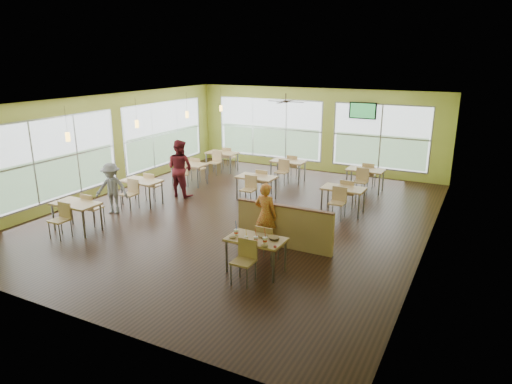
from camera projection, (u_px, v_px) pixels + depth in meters
room at (241, 160)px, 12.58m from camera, size 12.00×12.04×3.20m
window_bays at (218, 139)px, 16.40m from camera, size 9.24×10.24×2.38m
main_table at (256, 244)px, 9.43m from camera, size 1.22×1.52×0.87m
half_wall_divider at (284, 226)px, 10.69m from camera, size 2.40×0.14×1.04m
dining_tables at (239, 176)px, 14.78m from camera, size 6.92×8.72×0.87m
pendant_lights at (162, 119)px, 14.31m from camera, size 0.11×7.31×0.86m
ceiling_fan at (286, 101)px, 14.75m from camera, size 1.25×1.25×0.29m
tv_backwall at (363, 111)px, 16.57m from camera, size 1.00×0.07×0.60m
man_plaid at (266, 215)px, 10.71m from camera, size 0.58×0.40×1.55m
patron_maroon at (180, 168)px, 14.55m from camera, size 0.94×0.75×1.84m
patron_grey at (112, 188)px, 12.99m from camera, size 1.08×0.82×1.48m
cup_blue at (236, 232)px, 9.52m from camera, size 0.10×0.10×0.36m
cup_yellow at (246, 239)px, 9.20m from camera, size 0.09×0.09×0.31m
cup_red_near at (256, 239)px, 9.17m from camera, size 0.09×0.09×0.34m
cup_red_far at (265, 240)px, 9.09m from camera, size 0.10×0.10×0.38m
food_basket at (274, 238)px, 9.32m from camera, size 0.22×0.22×0.05m
ketchup_cup at (275, 247)px, 8.96m from camera, size 0.06×0.06×0.02m
wrapper_left at (233, 237)px, 9.39m from camera, size 0.16×0.15×0.04m
wrapper_mid at (263, 236)px, 9.44m from camera, size 0.27×0.26×0.05m
wrapper_right at (264, 246)px, 8.98m from camera, size 0.17×0.16×0.04m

